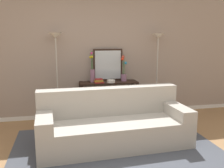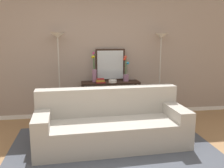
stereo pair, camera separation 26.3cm
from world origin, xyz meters
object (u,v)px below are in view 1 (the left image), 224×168
(floor_lamp_left, at_px, (56,53))
(vase_tall_flowers, at_px, (92,72))
(floor_lamp_right, at_px, (158,52))
(couch, at_px, (113,125))
(vase_short_flowers, at_px, (124,73))
(wall_mirror, at_px, (108,65))
(book_row_under_console, at_px, (92,117))
(console_table, at_px, (109,93))
(book_stack, at_px, (99,81))
(fruit_bowl, at_px, (111,81))

(floor_lamp_left, xyz_separation_m, vase_tall_flowers, (0.71, 0.02, -0.41))
(floor_lamp_right, bearing_deg, vase_tall_flowers, 179.05)
(couch, xyz_separation_m, vase_short_flowers, (0.52, 1.30, 0.66))
(wall_mirror, distance_m, book_row_under_console, 1.15)
(couch, xyz_separation_m, vase_tall_flowers, (-0.15, 1.30, 0.69))
(couch, bearing_deg, console_table, 81.74)
(wall_mirror, height_order, book_stack, wall_mirror)
(vase_tall_flowers, xyz_separation_m, book_stack, (0.12, -0.11, -0.17))
(console_table, bearing_deg, couch, -98.26)
(book_row_under_console, bearing_deg, floor_lamp_left, -179.87)
(couch, distance_m, floor_lamp_left, 1.89)
(floor_lamp_left, relative_size, floor_lamp_right, 1.00)
(couch, relative_size, wall_mirror, 3.57)
(couch, distance_m, vase_short_flowers, 1.54)
(floor_lamp_left, distance_m, fruit_bowl, 1.22)
(floor_lamp_left, xyz_separation_m, floor_lamp_right, (2.11, 0.00, -0.00))
(floor_lamp_right, bearing_deg, vase_short_flowers, 178.41)
(fruit_bowl, bearing_deg, vase_tall_flowers, 159.56)
(floor_lamp_right, relative_size, vase_short_flowers, 3.32)
(couch, relative_size, floor_lamp_right, 1.34)
(wall_mirror, bearing_deg, vase_tall_flowers, -159.81)
(wall_mirror, xyz_separation_m, vase_tall_flowers, (-0.35, -0.13, -0.13))
(wall_mirror, relative_size, vase_tall_flowers, 1.09)
(fruit_bowl, bearing_deg, console_table, 103.37)
(fruit_bowl, bearing_deg, book_row_under_console, 163.17)
(wall_mirror, bearing_deg, vase_short_flowers, -22.93)
(fruit_bowl, height_order, book_stack, book_stack)
(floor_lamp_left, bearing_deg, wall_mirror, 8.21)
(floor_lamp_right, bearing_deg, book_stack, -176.10)
(vase_short_flowers, xyz_separation_m, book_stack, (-0.55, -0.11, -0.14))
(fruit_bowl, distance_m, book_row_under_console, 0.86)
(book_stack, bearing_deg, console_table, 22.18)
(wall_mirror, height_order, vase_short_flowers, wall_mirror)
(console_table, xyz_separation_m, floor_lamp_right, (1.07, -0.00, 0.86))
(floor_lamp_right, distance_m, vase_tall_flowers, 1.46)
(fruit_bowl, bearing_deg, couch, -100.34)
(couch, height_order, book_stack, couch)
(floor_lamp_left, relative_size, vase_tall_flowers, 2.91)
(floor_lamp_right, distance_m, fruit_bowl, 1.20)
(vase_short_flowers, bearing_deg, book_stack, -168.88)
(vase_short_flowers, height_order, fruit_bowl, vase_short_flowers)
(book_stack, xyz_separation_m, book_row_under_console, (-0.13, 0.09, -0.78))
(couch, height_order, floor_lamp_left, floor_lamp_left)
(couch, distance_m, console_table, 1.31)
(couch, distance_m, vase_tall_flowers, 1.48)
(wall_mirror, distance_m, vase_short_flowers, 0.38)
(floor_lamp_left, bearing_deg, fruit_bowl, -5.97)
(couch, relative_size, fruit_bowl, 14.13)
(couch, bearing_deg, vase_tall_flowers, 96.59)
(floor_lamp_left, distance_m, book_stack, 1.01)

